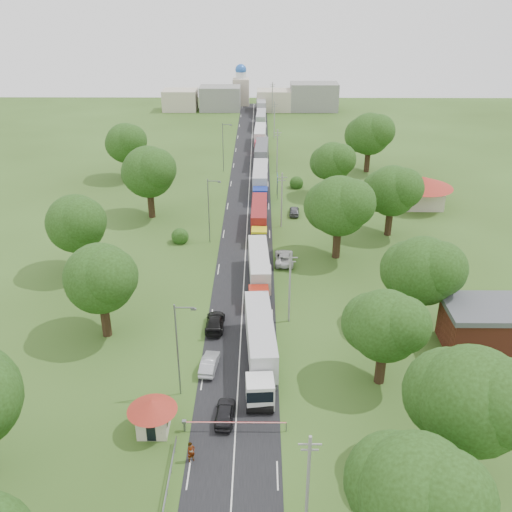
{
  "coord_description": "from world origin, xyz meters",
  "views": [
    {
      "loc": [
        2.14,
        -63.45,
        36.2
      ],
      "look_at": [
        1.59,
        4.15,
        3.0
      ],
      "focal_mm": 40.0,
      "sensor_mm": 36.0,
      "label": 1
    }
  ],
  "objects_px": {
    "car_lane_front": "(225,413)",
    "info_sign": "(277,181)",
    "guard_booth": "(152,412)",
    "car_lane_mid": "(210,363)",
    "boom_barrier": "(220,423)",
    "truck_0": "(260,344)",
    "pedestrian_near": "(191,452)"
  },
  "relations": [
    {
      "from": "car_lane_front",
      "to": "info_sign",
      "type": "bearing_deg",
      "value": -93.31
    },
    {
      "from": "guard_booth",
      "to": "car_lane_mid",
      "type": "xyz_separation_m",
      "value": [
        4.2,
        8.88,
        -1.45
      ]
    },
    {
      "from": "boom_barrier",
      "to": "car_lane_mid",
      "type": "distance_m",
      "value": 9.03
    },
    {
      "from": "boom_barrier",
      "to": "car_lane_mid",
      "type": "height_order",
      "value": "car_lane_mid"
    },
    {
      "from": "car_lane_front",
      "to": "truck_0",
      "type": "bearing_deg",
      "value": -107.58
    },
    {
      "from": "boom_barrier",
      "to": "truck_0",
      "type": "relative_size",
      "value": 0.59
    },
    {
      "from": "car_lane_mid",
      "to": "car_lane_front",
      "type": "bearing_deg",
      "value": 111.88
    },
    {
      "from": "guard_booth",
      "to": "pedestrian_near",
      "type": "relative_size",
      "value": 2.26
    },
    {
      "from": "car_lane_front",
      "to": "pedestrian_near",
      "type": "relative_size",
      "value": 2.19
    },
    {
      "from": "truck_0",
      "to": "pedestrian_near",
      "type": "bearing_deg",
      "value": -112.69
    },
    {
      "from": "car_lane_front",
      "to": "guard_booth",
      "type": "bearing_deg",
      "value": 16.35
    },
    {
      "from": "truck_0",
      "to": "info_sign",
      "type": "bearing_deg",
      "value": 86.53
    },
    {
      "from": "truck_0",
      "to": "car_lane_mid",
      "type": "height_order",
      "value": "truck_0"
    },
    {
      "from": "truck_0",
      "to": "car_lane_front",
      "type": "xyz_separation_m",
      "value": [
        -3.17,
        -8.57,
        -1.57
      ]
    },
    {
      "from": "guard_booth",
      "to": "truck_0",
      "type": "bearing_deg",
      "value": 47.05
    },
    {
      "from": "guard_booth",
      "to": "truck_0",
      "type": "height_order",
      "value": "truck_0"
    },
    {
      "from": "truck_0",
      "to": "pedestrian_near",
      "type": "height_order",
      "value": "truck_0"
    },
    {
      "from": "car_lane_mid",
      "to": "truck_0",
      "type": "bearing_deg",
      "value": -160.32
    },
    {
      "from": "boom_barrier",
      "to": "info_sign",
      "type": "bearing_deg",
      "value": 83.76
    },
    {
      "from": "info_sign",
      "to": "car_lane_mid",
      "type": "xyz_separation_m",
      "value": [
        -8.2,
        -51.13,
        -2.29
      ]
    },
    {
      "from": "guard_booth",
      "to": "car_lane_mid",
      "type": "relative_size",
      "value": 1.02
    },
    {
      "from": "car_lane_front",
      "to": "car_lane_mid",
      "type": "height_order",
      "value": "car_lane_front"
    },
    {
      "from": "info_sign",
      "to": "car_lane_front",
      "type": "xyz_separation_m",
      "value": [
        -6.2,
        -58.5,
        -2.28
      ]
    },
    {
      "from": "boom_barrier",
      "to": "truck_0",
      "type": "height_order",
      "value": "truck_0"
    },
    {
      "from": "info_sign",
      "to": "pedestrian_near",
      "type": "bearing_deg",
      "value": -97.8
    },
    {
      "from": "truck_0",
      "to": "car_lane_mid",
      "type": "distance_m",
      "value": 5.54
    },
    {
      "from": "info_sign",
      "to": "car_lane_mid",
      "type": "distance_m",
      "value": 51.83
    },
    {
      "from": "boom_barrier",
      "to": "pedestrian_near",
      "type": "height_order",
      "value": "pedestrian_near"
    },
    {
      "from": "truck_0",
      "to": "pedestrian_near",
      "type": "relative_size",
      "value": 8.07
    },
    {
      "from": "car_lane_front",
      "to": "pedestrian_near",
      "type": "height_order",
      "value": "pedestrian_near"
    },
    {
      "from": "info_sign",
      "to": "truck_0",
      "type": "height_order",
      "value": "truck_0"
    },
    {
      "from": "boom_barrier",
      "to": "car_lane_front",
      "type": "height_order",
      "value": "car_lane_front"
    }
  ]
}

